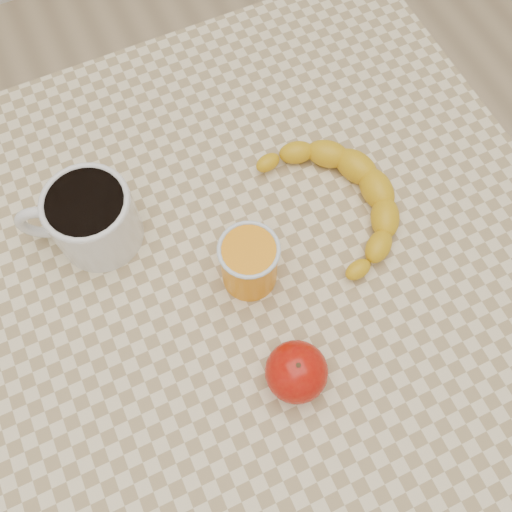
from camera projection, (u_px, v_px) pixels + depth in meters
name	position (u px, v px, depth m)	size (l,w,h in m)	color
ground	(256.00, 381.00, 1.40)	(3.00, 3.00, 0.00)	tan
table	(256.00, 286.00, 0.79)	(0.80, 0.80, 0.75)	beige
coffee_mug	(90.00, 217.00, 0.69)	(0.16, 0.14, 0.09)	silver
orange_juice_glass	(249.00, 263.00, 0.67)	(0.07, 0.07, 0.08)	orange
apple	(296.00, 372.00, 0.63)	(0.08, 0.08, 0.07)	#9F0905
banana	(338.00, 200.00, 0.73)	(0.18, 0.25, 0.04)	gold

